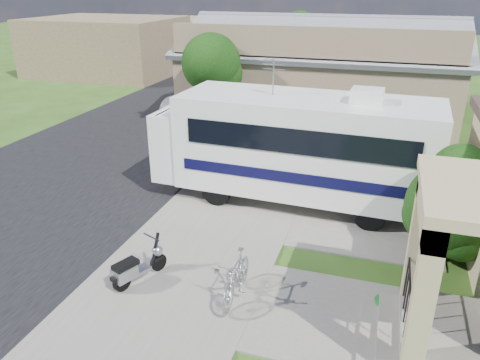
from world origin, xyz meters
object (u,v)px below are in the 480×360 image
(scooter, at_px, (136,267))
(bicycle, at_px, (236,279))
(shrub, at_px, (457,203))
(van, at_px, (238,73))
(motorhome, at_px, (296,144))
(pickup_truck, at_px, (203,98))
(garden_hose, at_px, (384,305))

(scooter, distance_m, bicycle, 2.35)
(shrub, relative_size, van, 0.51)
(motorhome, xyz_separation_m, van, (-7.04, 16.11, -1.00))
(motorhome, distance_m, shrub, 4.92)
(motorhome, distance_m, pickup_truck, 11.16)
(pickup_truck, distance_m, garden_hose, 16.69)
(van, relative_size, garden_hose, 13.72)
(scooter, bearing_deg, pickup_truck, 128.54)
(scooter, relative_size, bicycle, 0.82)
(bicycle, bearing_deg, van, 107.81)
(garden_hose, bearing_deg, motorhome, 122.00)
(garden_hose, bearing_deg, scooter, -171.71)
(shrub, distance_m, van, 21.63)
(pickup_truck, relative_size, van, 1.02)
(bicycle, relative_size, garden_hose, 4.04)
(van, distance_m, garden_hose, 23.13)
(scooter, bearing_deg, garden_hose, 30.75)
(motorhome, relative_size, van, 1.43)
(bicycle, relative_size, van, 0.29)
(shrub, relative_size, scooter, 2.10)
(shrub, xyz_separation_m, garden_hose, (-1.41, -2.47, -1.46))
(motorhome, distance_m, bicycle, 5.55)
(motorhome, height_order, pickup_truck, motorhome)
(scooter, relative_size, garden_hose, 3.31)
(pickup_truck, bearing_deg, motorhome, 119.48)
(motorhome, xyz_separation_m, bicycle, (-0.14, -5.38, -1.34))
(van, bearing_deg, scooter, -72.53)
(shrub, relative_size, bicycle, 1.72)
(shrub, height_order, garden_hose, shrub)
(motorhome, relative_size, garden_hose, 19.60)
(motorhome, xyz_separation_m, garden_hose, (2.95, -4.73, -1.77))
(motorhome, bearing_deg, shrub, -24.90)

